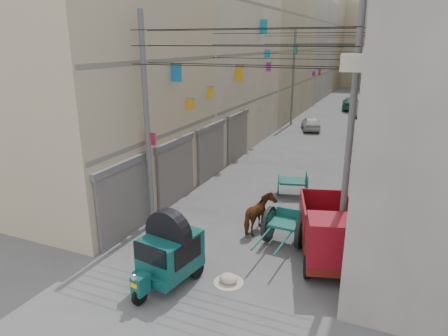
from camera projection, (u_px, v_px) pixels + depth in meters
The scene contains 17 objects.
building_row_left at pixel (266, 47), 40.24m from camera, with size 8.00×62.00×14.00m.
building_row_right at pixel (445, 48), 34.18m from camera, with size 8.00×62.00×14.00m.
end_cap_building at pixel (373, 45), 65.10m from camera, with size 22.00×10.00×13.00m, color #A19B7F.
shutters_left at pixel (195, 159), 19.40m from camera, with size 0.18×14.40×2.88m.
signboards at pixel (322, 96), 27.21m from camera, with size 8.22×40.52×5.67m.
ac_units at pixel (368, 25), 12.38m from camera, with size 0.70×6.55×3.35m.
utility_poles at pixel (308, 95), 22.96m from camera, with size 7.40×22.20×8.00m.
overhead_cables at pixel (300, 45), 19.86m from camera, with size 7.40×22.52×1.12m.
auto_rickshaw at pixel (169, 251), 11.74m from camera, with size 1.71×2.60×1.78m.
tonga_cart at pixel (285, 226), 14.14m from camera, with size 1.41×2.92×1.29m.
mini_truck at pixel (329, 239), 12.63m from camera, with size 2.56×3.92×2.03m.
second_cart at pixel (293, 183), 18.64m from camera, with size 1.65×1.53×1.22m.
feed_sack at pixel (229, 278), 11.96m from camera, with size 0.57×0.46×0.28m, color #C0B59F.
horse at pixel (259, 215), 15.01m from camera, with size 0.77×1.69×1.43m, color brown.
distant_car_white at pixel (311, 123), 32.80m from camera, with size 1.35×3.35×1.14m, color silver.
distant_car_grey at pixel (363, 110), 38.88m from camera, with size 1.33×3.81×1.26m, color #565B5A.
distant_car_green at pixel (351, 103), 42.82m from camera, with size 1.83×4.49×1.30m, color #1F5B4D.
Camera 1 is at (4.77, -6.18, 6.91)m, focal length 32.00 mm.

